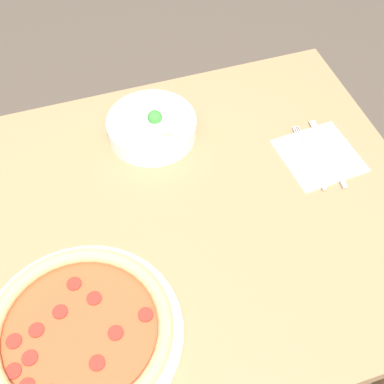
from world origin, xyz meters
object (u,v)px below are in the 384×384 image
Objects in this scene: pizza at (80,331)px; knife at (329,155)px; fork at (310,158)px; bowl at (152,126)px.

pizza reaches higher than knife.
pizza is 1.76× the size of knife.
knife is at bearing -92.75° from fork.
fork is 0.04m from knife.
bowl is 0.34m from fork.
bowl reaches higher than pizza.
bowl is (0.24, 0.41, 0.01)m from pizza.
pizza is at bearing -119.93° from bowl.
knife is (0.04, -0.01, -0.00)m from fork.
pizza is 0.58m from fork.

